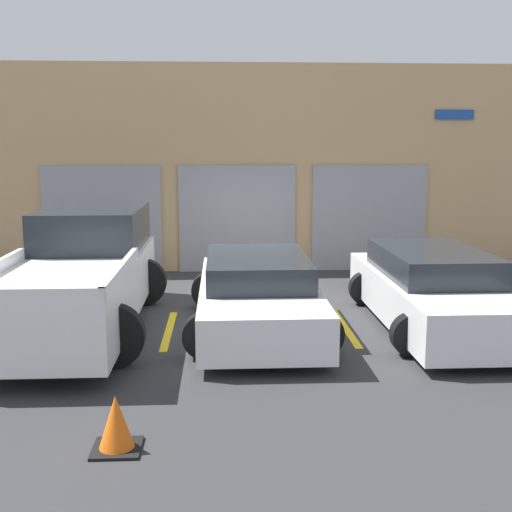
{
  "coord_description": "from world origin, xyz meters",
  "views": [
    {
      "loc": [
        -0.56,
        -11.79,
        2.9
      ],
      "look_at": [
        0.0,
        -1.38,
        1.1
      ],
      "focal_mm": 45.0,
      "sensor_mm": 36.0,
      "label": 1
    }
  ],
  "objects": [
    {
      "name": "ground_plane",
      "position": [
        0.0,
        0.0,
        0.0
      ],
      "size": [
        28.0,
        28.0,
        0.0
      ],
      "primitive_type": "plane",
      "color": "#2D2D30"
    },
    {
      "name": "parking_stripe_left",
      "position": [
        -1.42,
        -1.88,
        0.0
      ],
      "size": [
        0.12,
        2.2,
        0.01
      ],
      "primitive_type": "cube",
      "color": "gold",
      "rests_on": "ground"
    },
    {
      "name": "shophouse_building",
      "position": [
        -0.01,
        3.29,
        2.33
      ],
      "size": [
        17.46,
        0.68,
        4.73
      ],
      "color": "tan",
      "rests_on": "ground"
    },
    {
      "name": "traffic_cone",
      "position": [
        -1.59,
        -5.94,
        0.25
      ],
      "size": [
        0.47,
        0.47,
        0.55
      ],
      "color": "black",
      "rests_on": "ground"
    },
    {
      "name": "parking_stripe_centre",
      "position": [
        1.42,
        -1.88,
        0.0
      ],
      "size": [
        0.12,
        2.2,
        0.01
      ],
      "primitive_type": "cube",
      "color": "gold",
      "rests_on": "ground"
    },
    {
      "name": "pickup_truck",
      "position": [
        -2.83,
        -1.55,
        0.85
      ],
      "size": [
        2.5,
        5.43,
        1.81
      ],
      "color": "white",
      "rests_on": "ground"
    },
    {
      "name": "sedan_side",
      "position": [
        2.83,
        -1.85,
        0.6
      ],
      "size": [
        2.13,
        4.73,
        1.25
      ],
      "color": "white",
      "rests_on": "ground"
    },
    {
      "name": "sedan_white",
      "position": [
        0.0,
        -1.85,
        0.57
      ],
      "size": [
        2.24,
        4.52,
        1.18
      ],
      "color": "white",
      "rests_on": "ground"
    }
  ]
}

